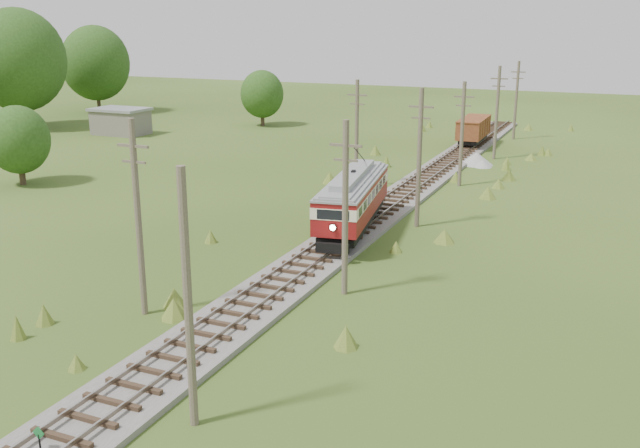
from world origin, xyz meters
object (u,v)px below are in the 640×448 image
at_px(switch_marker, 39,439).
at_px(streetcar, 353,196).
at_px(gondola, 474,129).
at_px(gravel_pile, 477,159).

bearing_deg(switch_marker, streetcar, 89.56).
height_order(switch_marker, gondola, gondola).
bearing_deg(gondola, streetcar, -91.62).
bearing_deg(switch_marker, gondola, 89.81).
xyz_separation_m(gondola, gravel_pile, (2.55, -9.91, -1.37)).
bearing_deg(gravel_pile, switch_marker, -93.04).
bearing_deg(streetcar, switch_marker, -100.26).
height_order(switch_marker, streetcar, streetcar).
xyz_separation_m(streetcar, gravel_pile, (2.55, 25.65, -1.93)).
bearing_deg(gravel_pile, gondola, 104.43).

